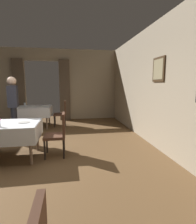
{
  "coord_description": "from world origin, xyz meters",
  "views": [
    {
      "loc": [
        1.06,
        -3.65,
        1.53
      ],
      "look_at": [
        1.73,
        0.29,
        0.9
      ],
      "focal_mm": 28.27,
      "sensor_mm": 36.0,
      "label": 1
    }
  ],
  "objects_px": {
    "person_waiter_by_doorway": "(13,104)",
    "dining_table_mid": "(9,129)",
    "plate_far_b": "(31,107)",
    "chair_mid_right": "(58,132)",
    "plate_far_a": "(40,107)",
    "chair_far_right": "(62,112)",
    "glass_far_c": "(25,104)",
    "dining_table_far": "(34,110)",
    "plate_far_d": "(46,105)",
    "plate_mid_b": "(24,122)"
  },
  "relations": [
    {
      "from": "person_waiter_by_doorway",
      "to": "dining_table_mid",
      "type": "bearing_deg",
      "value": -79.36
    },
    {
      "from": "dining_table_mid",
      "to": "plate_far_b",
      "type": "distance_m",
      "value": 2.61
    },
    {
      "from": "chair_mid_right",
      "to": "plate_far_a",
      "type": "xyz_separation_m",
      "value": [
        -0.73,
        2.45,
        0.24
      ]
    },
    {
      "from": "chair_far_right",
      "to": "glass_far_c",
      "type": "bearing_deg",
      "value": 169.06
    },
    {
      "from": "dining_table_far",
      "to": "plate_far_d",
      "type": "relative_size",
      "value": 5.33
    },
    {
      "from": "plate_far_b",
      "to": "person_waiter_by_doorway",
      "type": "distance_m",
      "value": 1.55
    },
    {
      "from": "chair_far_right",
      "to": "dining_table_far",
      "type": "bearing_deg",
      "value": -177.36
    },
    {
      "from": "dining_table_mid",
      "to": "dining_table_far",
      "type": "bearing_deg",
      "value": 90.38
    },
    {
      "from": "dining_table_mid",
      "to": "person_waiter_by_doorway",
      "type": "height_order",
      "value": "person_waiter_by_doorway"
    },
    {
      "from": "plate_far_a",
      "to": "plate_far_b",
      "type": "xyz_separation_m",
      "value": [
        -0.32,
        0.16,
        0.0
      ]
    },
    {
      "from": "chair_far_right",
      "to": "plate_far_d",
      "type": "relative_size",
      "value": 4.18
    },
    {
      "from": "dining_table_mid",
      "to": "plate_far_d",
      "type": "xyz_separation_m",
      "value": [
        0.36,
        3.05,
        0.12
      ]
    },
    {
      "from": "chair_mid_right",
      "to": "plate_mid_b",
      "type": "xyz_separation_m",
      "value": [
        -0.69,
        0.02,
        0.24
      ]
    },
    {
      "from": "plate_far_a",
      "to": "plate_far_d",
      "type": "distance_m",
      "value": 0.61
    },
    {
      "from": "chair_mid_right",
      "to": "chair_far_right",
      "type": "height_order",
      "value": "same"
    },
    {
      "from": "chair_far_right",
      "to": "person_waiter_by_doorway",
      "type": "bearing_deg",
      "value": -124.1
    },
    {
      "from": "dining_table_mid",
      "to": "chair_mid_right",
      "type": "xyz_separation_m",
      "value": [
        0.97,
        -0.0,
        -0.12
      ]
    },
    {
      "from": "dining_table_mid",
      "to": "person_waiter_by_doorway",
      "type": "distance_m",
      "value": 1.17
    },
    {
      "from": "chair_far_right",
      "to": "plate_far_a",
      "type": "relative_size",
      "value": 4.33
    },
    {
      "from": "chair_mid_right",
      "to": "person_waiter_by_doorway",
      "type": "relative_size",
      "value": 0.54
    },
    {
      "from": "glass_far_c",
      "to": "plate_far_a",
      "type": "bearing_deg",
      "value": -44.22
    },
    {
      "from": "plate_mid_b",
      "to": "plate_far_b",
      "type": "distance_m",
      "value": 2.61
    },
    {
      "from": "chair_far_right",
      "to": "plate_far_b",
      "type": "bearing_deg",
      "value": -169.08
    },
    {
      "from": "glass_far_c",
      "to": "plate_far_d",
      "type": "bearing_deg",
      "value": -1.07
    },
    {
      "from": "plate_far_a",
      "to": "glass_far_c",
      "type": "xyz_separation_m",
      "value": [
        -0.63,
        0.62,
        0.05
      ]
    },
    {
      "from": "plate_far_d",
      "to": "plate_far_a",
      "type": "bearing_deg",
      "value": -100.21
    },
    {
      "from": "person_waiter_by_doorway",
      "to": "plate_far_d",
      "type": "bearing_deg",
      "value": 74.06
    },
    {
      "from": "plate_mid_b",
      "to": "glass_far_c",
      "type": "xyz_separation_m",
      "value": [
        -0.67,
        3.04,
        0.05
      ]
    },
    {
      "from": "plate_far_a",
      "to": "person_waiter_by_doorway",
      "type": "xyz_separation_m",
      "value": [
        -0.45,
        -1.36,
        0.27
      ]
    },
    {
      "from": "plate_far_b",
      "to": "chair_far_right",
      "type": "bearing_deg",
      "value": 10.92
    },
    {
      "from": "chair_far_right",
      "to": "plate_far_d",
      "type": "distance_m",
      "value": 0.69
    },
    {
      "from": "dining_table_far",
      "to": "plate_far_d",
      "type": "xyz_separation_m",
      "value": [
        0.38,
        0.29,
        0.12
      ]
    },
    {
      "from": "chair_mid_right",
      "to": "plate_far_a",
      "type": "bearing_deg",
      "value": 106.51
    },
    {
      "from": "plate_mid_b",
      "to": "plate_far_a",
      "type": "height_order",
      "value": "same"
    },
    {
      "from": "chair_far_right",
      "to": "plate_far_a",
      "type": "bearing_deg",
      "value": -153.3
    },
    {
      "from": "dining_table_far",
      "to": "chair_mid_right",
      "type": "bearing_deg",
      "value": -70.24
    },
    {
      "from": "glass_far_c",
      "to": "person_waiter_by_doorway",
      "type": "xyz_separation_m",
      "value": [
        0.18,
        -1.98,
        0.22
      ]
    },
    {
      "from": "dining_table_mid",
      "to": "dining_table_far",
      "type": "height_order",
      "value": "same"
    },
    {
      "from": "dining_table_far",
      "to": "plate_mid_b",
      "type": "relative_size",
      "value": 5.04
    },
    {
      "from": "plate_mid_b",
      "to": "plate_far_a",
      "type": "relative_size",
      "value": 1.09
    },
    {
      "from": "dining_table_mid",
      "to": "glass_far_c",
      "type": "bearing_deg",
      "value": 97.19
    },
    {
      "from": "chair_mid_right",
      "to": "plate_far_d",
      "type": "height_order",
      "value": "chair_mid_right"
    },
    {
      "from": "plate_far_b",
      "to": "person_waiter_by_doorway",
      "type": "xyz_separation_m",
      "value": [
        -0.13,
        -1.52,
        0.27
      ]
    },
    {
      "from": "dining_table_far",
      "to": "glass_far_c",
      "type": "bearing_deg",
      "value": 140.37
    },
    {
      "from": "person_waiter_by_doorway",
      "to": "chair_far_right",
      "type": "bearing_deg",
      "value": 55.9
    },
    {
      "from": "plate_mid_b",
      "to": "person_waiter_by_doorway",
      "type": "height_order",
      "value": "person_waiter_by_doorway"
    },
    {
      "from": "plate_far_b",
      "to": "glass_far_c",
      "type": "relative_size",
      "value": 1.65
    },
    {
      "from": "glass_far_c",
      "to": "plate_far_d",
      "type": "relative_size",
      "value": 0.52
    },
    {
      "from": "plate_far_a",
      "to": "plate_far_d",
      "type": "xyz_separation_m",
      "value": [
        0.11,
        0.6,
        0.0
      ]
    },
    {
      "from": "chair_mid_right",
      "to": "plate_mid_b",
      "type": "distance_m",
      "value": 0.73
    }
  ]
}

